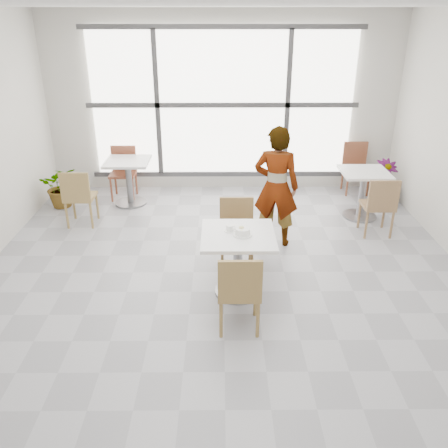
{
  "coord_description": "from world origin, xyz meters",
  "views": [
    {
      "loc": [
        -0.03,
        -4.54,
        2.96
      ],
      "look_at": [
        0.0,
        -0.3,
        1.0
      ],
      "focal_mm": 37.23,
      "sensor_mm": 36.0,
      "label": 1
    }
  ],
  "objects_px": {
    "bg_table_right": "(363,188)",
    "bg_chair_left_near": "(78,195)",
    "plant_right": "(384,181)",
    "plant_left": "(62,186)",
    "oatmeal_bowl": "(243,231)",
    "bg_chair_left_far": "(123,169)",
    "person": "(276,187)",
    "bg_table_left": "(129,176)",
    "chair_near": "(239,289)",
    "main_table": "(238,252)",
    "bg_chair_right_far": "(356,164)",
    "bg_chair_right_near": "(380,203)",
    "coffee_cup": "(230,228)",
    "chair_far": "(237,228)"
  },
  "relations": [
    {
      "from": "bg_chair_left_near",
      "to": "plant_right",
      "type": "relative_size",
      "value": 1.22
    },
    {
      "from": "person",
      "to": "chair_near",
      "type": "bearing_deg",
      "value": 87.6
    },
    {
      "from": "chair_near",
      "to": "person",
      "type": "relative_size",
      "value": 0.53
    },
    {
      "from": "bg_chair_right_near",
      "to": "bg_chair_right_far",
      "type": "xyz_separation_m",
      "value": [
        0.14,
        1.82,
        0.0
      ]
    },
    {
      "from": "main_table",
      "to": "bg_chair_right_near",
      "type": "distance_m",
      "value": 2.52
    },
    {
      "from": "person",
      "to": "plant_right",
      "type": "relative_size",
      "value": 2.31
    },
    {
      "from": "bg_table_left",
      "to": "bg_table_right",
      "type": "xyz_separation_m",
      "value": [
        3.69,
        -0.57,
        0.0
      ]
    },
    {
      "from": "coffee_cup",
      "to": "person",
      "type": "height_order",
      "value": "person"
    },
    {
      "from": "bg_table_right",
      "to": "bg_chair_right_far",
      "type": "xyz_separation_m",
      "value": [
        0.19,
        1.15,
        0.01
      ]
    },
    {
      "from": "bg_chair_left_near",
      "to": "plant_left",
      "type": "distance_m",
      "value": 0.94
    },
    {
      "from": "main_table",
      "to": "coffee_cup",
      "type": "relative_size",
      "value": 5.03
    },
    {
      "from": "main_table",
      "to": "chair_far",
      "type": "relative_size",
      "value": 0.92
    },
    {
      "from": "person",
      "to": "chair_far",
      "type": "bearing_deg",
      "value": 61.31
    },
    {
      "from": "coffee_cup",
      "to": "person",
      "type": "xyz_separation_m",
      "value": [
        0.64,
        1.19,
        0.04
      ]
    },
    {
      "from": "coffee_cup",
      "to": "bg_chair_right_near",
      "type": "relative_size",
      "value": 0.18
    },
    {
      "from": "main_table",
      "to": "coffee_cup",
      "type": "bearing_deg",
      "value": 138.17
    },
    {
      "from": "bg_chair_left_near",
      "to": "bg_table_left",
      "type": "bearing_deg",
      "value": -123.44
    },
    {
      "from": "person",
      "to": "bg_table_right",
      "type": "bearing_deg",
      "value": -135.3
    },
    {
      "from": "oatmeal_bowl",
      "to": "plant_left",
      "type": "height_order",
      "value": "oatmeal_bowl"
    },
    {
      "from": "main_table",
      "to": "bg_chair_right_far",
      "type": "xyz_separation_m",
      "value": [
        2.18,
        3.3,
        -0.02
      ]
    },
    {
      "from": "chair_near",
      "to": "bg_chair_left_far",
      "type": "xyz_separation_m",
      "value": [
        -1.84,
        3.77,
        0.0
      ]
    },
    {
      "from": "bg_table_right",
      "to": "bg_chair_right_far",
      "type": "relative_size",
      "value": 0.86
    },
    {
      "from": "chair_near",
      "to": "coffee_cup",
      "type": "bearing_deg",
      "value": -84.24
    },
    {
      "from": "bg_table_right",
      "to": "bg_chair_left_near",
      "type": "relative_size",
      "value": 0.86
    },
    {
      "from": "person",
      "to": "bg_table_right",
      "type": "distance_m",
      "value": 1.72
    },
    {
      "from": "main_table",
      "to": "bg_chair_right_near",
      "type": "height_order",
      "value": "bg_chair_right_near"
    },
    {
      "from": "person",
      "to": "bg_chair_left_far",
      "type": "relative_size",
      "value": 1.89
    },
    {
      "from": "chair_far",
      "to": "bg_table_right",
      "type": "bearing_deg",
      "value": 36.67
    },
    {
      "from": "bg_chair_left_far",
      "to": "plant_left",
      "type": "height_order",
      "value": "bg_chair_left_far"
    },
    {
      "from": "chair_far",
      "to": "bg_table_left",
      "type": "xyz_separation_m",
      "value": [
        -1.71,
        2.05,
        -0.01
      ]
    },
    {
      "from": "chair_far",
      "to": "coffee_cup",
      "type": "height_order",
      "value": "chair_far"
    },
    {
      "from": "bg_table_left",
      "to": "bg_chair_left_far",
      "type": "xyz_separation_m",
      "value": [
        -0.15,
        0.35,
        0.01
      ]
    },
    {
      "from": "oatmeal_bowl",
      "to": "plant_left",
      "type": "bearing_deg",
      "value": 136.91
    },
    {
      "from": "oatmeal_bowl",
      "to": "bg_chair_left_far",
      "type": "height_order",
      "value": "bg_chair_left_far"
    },
    {
      "from": "chair_near",
      "to": "coffee_cup",
      "type": "height_order",
      "value": "chair_near"
    },
    {
      "from": "person",
      "to": "bg_chair_right_far",
      "type": "bearing_deg",
      "value": -115.45
    },
    {
      "from": "bg_chair_right_far",
      "to": "plant_left",
      "type": "height_order",
      "value": "bg_chair_right_far"
    },
    {
      "from": "coffee_cup",
      "to": "chair_far",
      "type": "bearing_deg",
      "value": 80.92
    },
    {
      "from": "oatmeal_bowl",
      "to": "plant_right",
      "type": "distance_m",
      "value": 3.81
    },
    {
      "from": "oatmeal_bowl",
      "to": "bg_chair_left_far",
      "type": "bearing_deg",
      "value": 121.48
    },
    {
      "from": "bg_table_left",
      "to": "bg_chair_left_near",
      "type": "height_order",
      "value": "bg_chair_left_near"
    },
    {
      "from": "person",
      "to": "plant_left",
      "type": "relative_size",
      "value": 2.36
    },
    {
      "from": "bg_table_right",
      "to": "plant_right",
      "type": "xyz_separation_m",
      "value": [
        0.55,
        0.67,
        -0.13
      ]
    },
    {
      "from": "plant_right",
      "to": "plant_left",
      "type": "bearing_deg",
      "value": -177.88
    },
    {
      "from": "bg_table_right",
      "to": "bg_chair_left_far",
      "type": "bearing_deg",
      "value": 166.52
    },
    {
      "from": "bg_chair_right_near",
      "to": "plant_left",
      "type": "height_order",
      "value": "bg_chair_right_near"
    },
    {
      "from": "oatmeal_bowl",
      "to": "plant_left",
      "type": "xyz_separation_m",
      "value": [
        -2.83,
        2.65,
        -0.45
      ]
    },
    {
      "from": "oatmeal_bowl",
      "to": "bg_chair_left_near",
      "type": "xyz_separation_m",
      "value": [
        -2.32,
        1.87,
        -0.29
      ]
    },
    {
      "from": "main_table",
      "to": "bg_chair_right_far",
      "type": "height_order",
      "value": "bg_chair_right_far"
    },
    {
      "from": "chair_far",
      "to": "bg_chair_left_far",
      "type": "bearing_deg",
      "value": 127.74
    }
  ]
}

